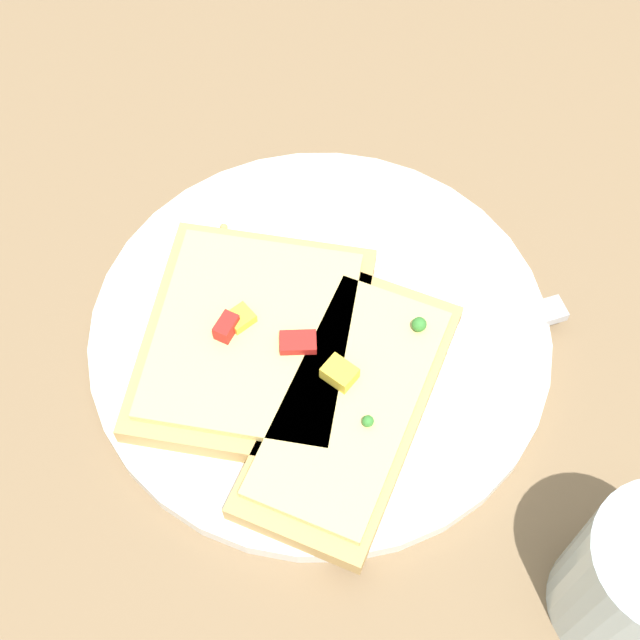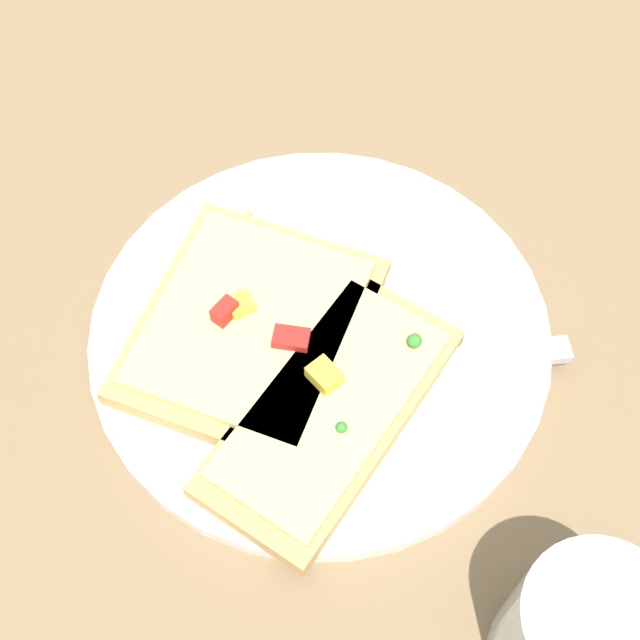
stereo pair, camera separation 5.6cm
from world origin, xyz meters
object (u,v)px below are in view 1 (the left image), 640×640
plate (320,333)px  fork (328,279)px  knife (425,348)px  pizza_slice_main (253,339)px  pizza_slice_corner (351,405)px

plate → fork: size_ratio=1.51×
knife → pizza_slice_main: size_ratio=1.07×
plate → pizza_slice_main: bearing=-21.7°
plate → pizza_slice_main: size_ratio=1.45×
plate → fork: bearing=-138.1°
pizza_slice_corner → fork: bearing=-149.4°
plate → pizza_slice_corner: bearing=67.1°
fork → pizza_slice_corner: 0.10m
plate → knife: (-0.04, 0.05, 0.01)m
fork → knife: knife is taller
plate → fork: 0.04m
fork → plate: bearing=60.4°
plate → pizza_slice_corner: size_ratio=1.51×
plate → knife: knife is taller
pizza_slice_main → pizza_slice_corner: 0.07m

